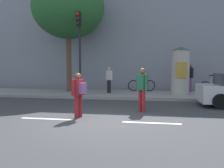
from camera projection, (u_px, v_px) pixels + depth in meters
name	position (u px, v px, depth m)	size (l,w,h in m)	color
ground_plane	(97.00, 121.00, 7.80)	(80.00, 80.00, 0.00)	#38383A
sidewalk_curb	(124.00, 94.00, 14.67)	(36.00, 4.00, 0.15)	gray
lane_markings	(97.00, 121.00, 7.80)	(25.80, 0.16, 0.01)	silver
building_backdrop	(132.00, 27.00, 19.25)	(36.00, 5.00, 9.64)	gray
traffic_light	(79.00, 40.00, 13.11)	(0.24, 0.45, 4.49)	black
poster_column	(180.00, 70.00, 14.01)	(1.11, 1.11, 2.72)	#B2ADA3
street_tree	(68.00, 8.00, 15.34)	(4.55, 4.55, 7.22)	brown
pedestrian_with_backpack	(142.00, 87.00, 9.31)	(0.44, 0.45, 1.67)	maroon
pedestrian_near_pole	(79.00, 91.00, 8.25)	(0.47, 0.59, 1.52)	maroon
pedestrian_tallest	(190.00, 75.00, 15.45)	(0.45, 0.62, 1.76)	#724C84
pedestrian_in_dark_shirt	(109.00, 78.00, 14.71)	(0.45, 0.54, 1.56)	black
bicycle_leaning	(142.00, 85.00, 15.82)	(1.74, 0.42, 1.09)	black
bicycle_upright	(214.00, 87.00, 14.63)	(1.75, 0.40, 1.09)	black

